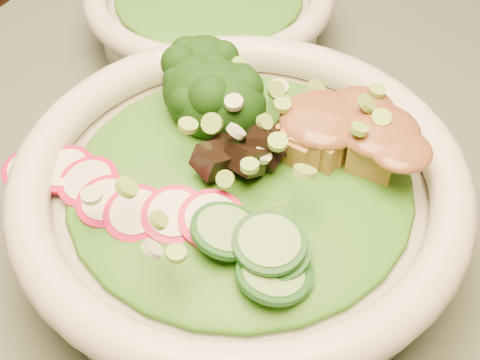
% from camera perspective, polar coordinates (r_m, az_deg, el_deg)
% --- Properties ---
extents(salad_bowl, '(0.30, 0.30, 0.08)m').
position_cam_1_polar(salad_bowl, '(0.45, -0.00, -1.86)').
color(salad_bowl, silver).
rests_on(salad_bowl, dining_table).
extents(side_bowl, '(0.23, 0.23, 0.06)m').
position_cam_1_polar(side_bowl, '(0.65, -2.61, 14.31)').
color(side_bowl, silver).
rests_on(side_bowl, dining_table).
extents(lettuce_bed, '(0.23, 0.23, 0.03)m').
position_cam_1_polar(lettuce_bed, '(0.43, -0.00, 0.09)').
color(lettuce_bed, '#2E6315').
rests_on(lettuce_bed, salad_bowl).
extents(broccoli_florets, '(0.10, 0.09, 0.05)m').
position_cam_1_polar(broccoli_florets, '(0.47, -2.81, 7.46)').
color(broccoli_florets, black).
rests_on(broccoli_florets, salad_bowl).
extents(radish_slices, '(0.13, 0.07, 0.02)m').
position_cam_1_polar(radish_slices, '(0.42, -9.57, -1.88)').
color(radish_slices, '#AE0D36').
rests_on(radish_slices, salad_bowl).
extents(cucumber_slices, '(0.09, 0.09, 0.04)m').
position_cam_1_polar(cucumber_slices, '(0.38, 3.02, -6.09)').
color(cucumber_slices, '#8AC56D').
rests_on(cucumber_slices, salad_bowl).
extents(mushroom_heap, '(0.09, 0.09, 0.04)m').
position_cam_1_polar(mushroom_heap, '(0.43, 1.74, 1.99)').
color(mushroom_heap, black).
rests_on(mushroom_heap, salad_bowl).
extents(tofu_cubes, '(0.11, 0.09, 0.04)m').
position_cam_1_polar(tofu_cubes, '(0.44, 8.81, 3.11)').
color(tofu_cubes, '#AA8538').
rests_on(tofu_cubes, salad_bowl).
extents(peanut_sauce, '(0.08, 0.06, 0.02)m').
position_cam_1_polar(peanut_sauce, '(0.43, 9.02, 4.50)').
color(peanut_sauce, brown).
rests_on(peanut_sauce, tofu_cubes).
extents(scallion_garnish, '(0.21, 0.21, 0.03)m').
position_cam_1_polar(scallion_garnish, '(0.41, -0.00, 2.70)').
color(scallion_garnish, '#7AAE3D').
rests_on(scallion_garnish, salad_bowl).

